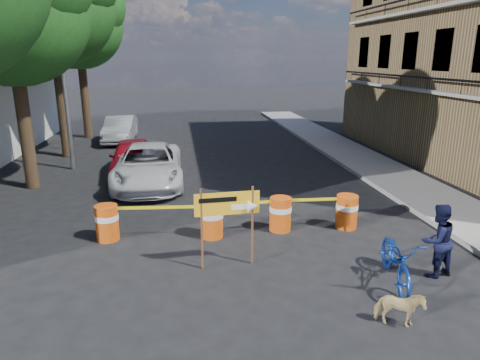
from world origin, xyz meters
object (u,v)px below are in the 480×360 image
object	(u,v)px
sedan_red	(133,157)
sedan_silver	(120,129)
barrel_far_right	(347,211)
detour_sign	(235,209)
barrel_mid_right	(280,213)
barrel_far_left	(107,222)
barrel_mid_left	(212,219)
bicycle	(399,236)
dog	(399,309)
pedestrian	(437,240)
suv_white	(148,165)

from	to	relation	value
sedan_red	sedan_silver	xyz separation A→B (m)	(-1.32, 7.10, -0.00)
barrel_far_right	detour_sign	size ratio (longest dim) A/B	0.50
detour_sign	barrel_mid_right	bearing A→B (deg)	48.20
barrel_far_left	sedan_silver	xyz separation A→B (m)	(-1.27, 13.35, 0.21)
barrel_mid_left	barrel_far_right	distance (m)	3.59
barrel_mid_right	sedan_silver	size ratio (longest dim) A/B	0.22
barrel_mid_left	barrel_mid_right	distance (m)	1.82
sedan_silver	detour_sign	bearing A→B (deg)	-73.28
sedan_silver	sedan_red	bearing A→B (deg)	-78.36
barrel_far_left	bicycle	distance (m)	6.77
barrel_mid_left	sedan_red	size ratio (longest dim) A/B	0.22
dog	sedan_red	size ratio (longest dim) A/B	0.19
barrel_mid_left	barrel_far_right	world-z (taller)	same
pedestrian	bicycle	distance (m)	1.03
barrel_far_left	pedestrian	size ratio (longest dim) A/B	0.58
barrel_far_left	barrel_mid_left	distance (m)	2.59
pedestrian	sedan_red	bearing A→B (deg)	-66.32
barrel_far_left	bicycle	xyz separation A→B (m)	(6.02, -3.05, 0.55)
barrel_far_left	bicycle	size ratio (longest dim) A/B	0.44
barrel_mid_left	bicycle	distance (m)	4.50
barrel_far_left	detour_sign	xyz separation A→B (m)	(2.96, -1.82, 0.83)
dog	barrel_far_left	bearing A→B (deg)	71.45
pedestrian	dog	distance (m)	2.29
barrel_far_right	detour_sign	world-z (taller)	detour_sign
barrel_mid_left	pedestrian	world-z (taller)	pedestrian
suv_white	sedan_red	world-z (taller)	suv_white
pedestrian	detour_sign	bearing A→B (deg)	-27.81
dog	sedan_silver	bearing A→B (deg)	41.23
barrel_far_left	sedan_red	distance (m)	6.25
detour_sign	sedan_silver	world-z (taller)	detour_sign
barrel_far_left	suv_white	size ratio (longest dim) A/B	0.18
barrel_mid_left	sedan_silver	bearing A→B (deg)	105.86
suv_white	sedan_red	bearing A→B (deg)	114.36
barrel_far_left	barrel_mid_left	bearing A→B (deg)	-4.46
barrel_far_right	pedestrian	bearing A→B (deg)	-73.23
sedan_red	barrel_mid_left	bearing A→B (deg)	-70.43
bicycle	suv_white	bearing A→B (deg)	137.32
barrel_mid_right	dog	size ratio (longest dim) A/B	1.15
bicycle	suv_white	xyz separation A→B (m)	(-5.29, 7.85, -0.32)
barrel_far_left	suv_white	xyz separation A→B (m)	(0.73, 4.81, 0.23)
bicycle	sedan_red	distance (m)	11.06
pedestrian	dog	size ratio (longest dim) A/B	2.00
barrel_mid_right	suv_white	xyz separation A→B (m)	(-3.66, 4.83, 0.23)
barrel_mid_right	suv_white	bearing A→B (deg)	127.15
pedestrian	sedan_red	distance (m)	11.44
sedan_silver	barrel_mid_left	bearing A→B (deg)	-73.01
suv_white	barrel_mid_right	bearing A→B (deg)	-53.77
detour_sign	pedestrian	distance (m)	4.19
sedan_red	suv_white	bearing A→B (deg)	-66.58
barrel_far_right	suv_white	size ratio (longest dim) A/B	0.18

